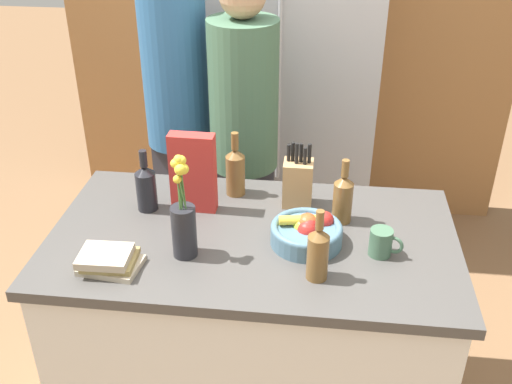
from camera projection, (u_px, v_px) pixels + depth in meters
The scene contains 15 objects.
kitchen_island at pixel (253, 327), 2.38m from camera, with size 1.47×0.82×0.89m.
back_wall_wood at pixel (289, 7), 3.46m from camera, with size 2.67×0.12×2.60m.
refrigerator at pixel (296, 80), 3.30m from camera, with size 0.86×0.62×1.97m.
fruit_bowl at pixel (307, 231), 2.10m from camera, with size 0.25×0.25×0.11m.
knife_block at pixel (298, 182), 2.30m from camera, with size 0.11×0.10×0.27m.
flower_vase at pixel (184, 223), 2.00m from camera, with size 0.08×0.08×0.38m.
cereal_box at pixel (193, 173), 2.24m from camera, with size 0.17×0.06×0.31m.
coffee_mug at pixel (382, 243), 2.04m from camera, with size 0.12×0.08×0.10m.
book_stack at pixel (109, 260), 1.98m from camera, with size 0.21×0.16×0.07m.
bottle_oil at pixel (343, 197), 2.20m from camera, with size 0.07×0.07×0.25m.
bottle_vinegar at pixel (235, 170), 2.37m from camera, with size 0.08×0.08×0.27m.
bottle_wine at pixel (146, 186), 2.27m from camera, with size 0.08×0.08×0.25m.
bottle_water at pixel (318, 252), 1.90m from camera, with size 0.07×0.07×0.25m.
person_at_sink at pixel (178, 110), 2.83m from camera, with size 0.30×0.30×1.79m.
person_in_blue at pixel (244, 136), 2.74m from camera, with size 0.31×0.31×1.68m.
Camera 1 is at (0.22, -1.78, 2.10)m, focal length 42.00 mm.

